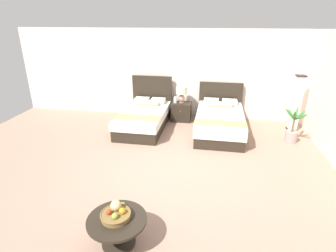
# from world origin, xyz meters

# --- Properties ---
(ground_plane) EXTENTS (10.39, 10.29, 0.02)m
(ground_plane) POSITION_xyz_m (0.00, 0.00, -0.01)
(ground_plane) COLOR #9E7B67
(wall_back) EXTENTS (10.39, 0.12, 2.58)m
(wall_back) POSITION_xyz_m (0.00, 3.34, 1.29)
(wall_back) COLOR silver
(wall_back) RESTS_ON ground
(bed_near_window) EXTENTS (1.22, 2.17, 1.24)m
(bed_near_window) POSITION_xyz_m (-1.02, 2.18, 0.29)
(bed_near_window) COLOR black
(bed_near_window) RESTS_ON ground
(bed_near_corner) EXTENTS (1.28, 2.25, 1.11)m
(bed_near_corner) POSITION_xyz_m (1.03, 2.17, 0.30)
(bed_near_corner) COLOR black
(bed_near_corner) RESTS_ON ground
(nightstand) EXTENTS (0.57, 0.45, 0.55)m
(nightstand) POSITION_xyz_m (-0.08, 2.86, 0.27)
(nightstand) COLOR black
(nightstand) RESTS_ON ground
(table_lamp) EXTENTS (0.32, 0.32, 0.47)m
(table_lamp) POSITION_xyz_m (-0.08, 2.88, 0.85)
(table_lamp) COLOR tan
(table_lamp) RESTS_ON nightstand
(vase) EXTENTS (0.10, 0.10, 0.18)m
(vase) POSITION_xyz_m (-0.25, 2.82, 0.64)
(vase) COLOR #B5BFC4
(vase) RESTS_ON nightstand
(coffee_table) EXTENTS (0.79, 0.79, 0.41)m
(coffee_table) POSITION_xyz_m (-0.38, -1.96, 0.30)
(coffee_table) COLOR black
(coffee_table) RESTS_ON ground
(fruit_bowl) EXTENTS (0.41, 0.41, 0.20)m
(fruit_bowl) POSITION_xyz_m (-0.40, -1.94, 0.48)
(fruit_bowl) COLOR brown
(fruit_bowl) RESTS_ON coffee_table
(loose_apple) EXTENTS (0.07, 0.07, 0.07)m
(loose_apple) POSITION_xyz_m (-0.38, -1.73, 0.45)
(loose_apple) COLOR #8CA34B
(loose_apple) RESTS_ON coffee_table
(floor_lamp_corner) EXTENTS (0.25, 0.25, 1.50)m
(floor_lamp_corner) POSITION_xyz_m (3.00, 2.63, 0.75)
(floor_lamp_corner) COLOR black
(floor_lamp_corner) RESTS_ON ground
(potted_palm) EXTENTS (0.49, 0.53, 0.89)m
(potted_palm) POSITION_xyz_m (2.77, 1.80, 0.28)
(potted_palm) COLOR gray
(potted_palm) RESTS_ON ground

